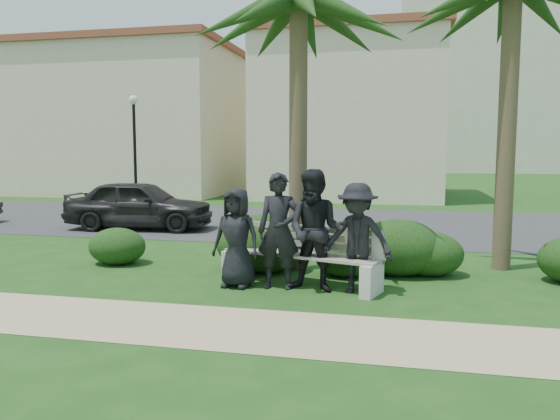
# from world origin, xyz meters

# --- Properties ---
(ground) EXTENTS (160.00, 160.00, 0.00)m
(ground) POSITION_xyz_m (0.00, 0.00, 0.00)
(ground) COLOR #1C4313
(ground) RESTS_ON ground
(footpath) EXTENTS (30.00, 1.60, 0.01)m
(footpath) POSITION_xyz_m (0.00, -1.80, 0.00)
(footpath) COLOR tan
(footpath) RESTS_ON ground
(asphalt_street) EXTENTS (160.00, 8.00, 0.01)m
(asphalt_street) POSITION_xyz_m (0.00, 8.00, 0.00)
(asphalt_street) COLOR #2D2D30
(asphalt_street) RESTS_ON ground
(stucco_bldg_left) EXTENTS (10.40, 8.40, 7.30)m
(stucco_bldg_left) POSITION_xyz_m (-12.00, 18.00, 3.66)
(stucco_bldg_left) COLOR beige
(stucco_bldg_left) RESTS_ON ground
(stucco_bldg_right) EXTENTS (8.40, 8.40, 7.30)m
(stucco_bldg_right) POSITION_xyz_m (-1.00, 18.00, 3.66)
(stucco_bldg_right) COLOR beige
(stucco_bldg_right) RESTS_ON ground
(hotel_tower) EXTENTS (26.00, 18.00, 37.30)m
(hotel_tower) POSITION_xyz_m (14.00, 55.00, 13.41)
(hotel_tower) COLOR beige
(hotel_tower) RESTS_ON ground
(street_lamp) EXTENTS (0.36, 0.36, 4.29)m
(street_lamp) POSITION_xyz_m (-9.00, 12.00, 2.94)
(street_lamp) COLOR black
(street_lamp) RESTS_ON ground
(park_bench) EXTENTS (2.77, 1.33, 0.91)m
(park_bench) POSITION_xyz_m (-0.22, 0.48, 0.41)
(park_bench) COLOR gray
(park_bench) RESTS_ON ground
(man_a) EXTENTS (0.82, 0.58, 1.56)m
(man_a) POSITION_xyz_m (-1.16, 0.14, 0.78)
(man_a) COLOR black
(man_a) RESTS_ON ground
(man_b) EXTENTS (0.69, 0.48, 1.81)m
(man_b) POSITION_xyz_m (-0.49, 0.20, 0.90)
(man_b) COLOR black
(man_b) RESTS_ON ground
(man_c) EXTENTS (0.99, 0.83, 1.86)m
(man_c) POSITION_xyz_m (0.09, 0.16, 0.93)
(man_c) COLOR black
(man_c) RESTS_ON ground
(man_d) EXTENTS (1.17, 0.80, 1.66)m
(man_d) POSITION_xyz_m (0.71, 0.18, 0.83)
(man_d) COLOR black
(man_d) RESTS_ON ground
(hedge_a) EXTENTS (1.09, 0.90, 0.71)m
(hedge_a) POSITION_xyz_m (-3.88, 1.33, 0.35)
(hedge_a) COLOR black
(hedge_a) RESTS_ON ground
(hedge_b) EXTENTS (1.58, 1.31, 1.03)m
(hedge_b) POSITION_xyz_m (-1.11, 1.38, 0.52)
(hedge_b) COLOR black
(hedge_b) RESTS_ON ground
(hedge_c) EXTENTS (1.12, 0.93, 0.73)m
(hedge_c) POSITION_xyz_m (-0.96, 1.28, 0.37)
(hedge_c) COLOR black
(hedge_c) RESTS_ON ground
(hedge_d) EXTENTS (1.51, 1.25, 0.99)m
(hedge_d) POSITION_xyz_m (1.31, 1.61, 0.49)
(hedge_d) COLOR black
(hedge_d) RESTS_ON ground
(hedge_e) EXTENTS (1.20, 0.99, 0.78)m
(hedge_e) POSITION_xyz_m (1.82, 1.66, 0.39)
(hedge_e) COLOR black
(hedge_e) RESTS_ON ground
(hedge_extra) EXTENTS (1.12, 0.93, 0.73)m
(hedge_extra) POSITION_xyz_m (0.46, 1.28, 0.37)
(hedge_extra) COLOR black
(hedge_extra) RESTS_ON ground
(palm_left) EXTENTS (3.00, 3.00, 5.66)m
(palm_left) POSITION_xyz_m (-0.47, 1.64, 4.69)
(palm_left) COLOR brown
(palm_left) RESTS_ON ground
(car_a) EXTENTS (4.07, 1.94, 1.34)m
(car_a) POSITION_xyz_m (-5.61, 5.66, 0.67)
(car_a) COLOR black
(car_a) RESTS_ON ground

